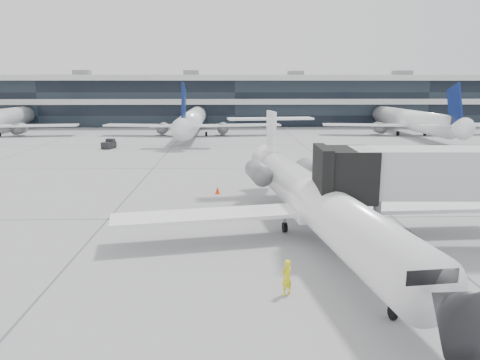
{
  "coord_description": "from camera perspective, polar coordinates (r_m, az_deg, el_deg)",
  "views": [
    {
      "loc": [
        -1.65,
        -31.54,
        9.21
      ],
      "look_at": [
        -0.79,
        0.69,
        2.6
      ],
      "focal_mm": 35.0,
      "sensor_mm": 36.0,
      "label": 1
    }
  ],
  "objects": [
    {
      "name": "ground",
      "position": [
        32.9,
        1.41,
        -4.68
      ],
      "size": [
        220.0,
        220.0,
        0.0
      ],
      "primitive_type": "plane",
      "color": "gray",
      "rests_on": "ground"
    },
    {
      "name": "terminal",
      "position": [
        113.63,
        -0.71,
        9.47
      ],
      "size": [
        170.0,
        22.0,
        10.0
      ],
      "primitive_type": "cube",
      "color": "black",
      "rests_on": "ground"
    },
    {
      "name": "bg_jet_center",
      "position": [
        87.26,
        -5.72,
        5.47
      ],
      "size": [
        32.0,
        40.0,
        9.6
      ],
      "primitive_type": null,
      "color": "white",
      "rests_on": "ground"
    },
    {
      "name": "bg_jet_right",
      "position": [
        93.31,
        19.7,
        5.25
      ],
      "size": [
        32.0,
        40.0,
        9.6
      ],
      "primitive_type": null,
      "color": "white",
      "rests_on": "ground"
    },
    {
      "name": "regional_jet",
      "position": [
        28.7,
        9.03,
        -2.31
      ],
      "size": [
        24.28,
        30.31,
        7.0
      ],
      "rotation": [
        0.0,
        0.0,
        0.13
      ],
      "color": "white",
      "rests_on": "ground"
    },
    {
      "name": "ramp_worker",
      "position": [
        21.26,
        5.7,
        -11.71
      ],
      "size": [
        0.72,
        0.68,
        1.65
      ],
      "primitive_type": "imported",
      "rotation": [
        0.0,
        0.0,
        3.82
      ],
      "color": "#FDF31A",
      "rests_on": "ground"
    },
    {
      "name": "traffic_cone",
      "position": [
        40.08,
        -2.76,
        -1.26
      ],
      "size": [
        0.51,
        0.51,
        0.64
      ],
      "rotation": [
        0.0,
        0.0,
        -0.19
      ],
      "color": "#FF390D",
      "rests_on": "ground"
    },
    {
      "name": "far_tug",
      "position": [
        71.03,
        -15.67,
        4.22
      ],
      "size": [
        1.91,
        2.48,
        1.39
      ],
      "rotation": [
        0.0,
        0.0,
        -0.32
      ],
      "color": "black",
      "rests_on": "ground"
    }
  ]
}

